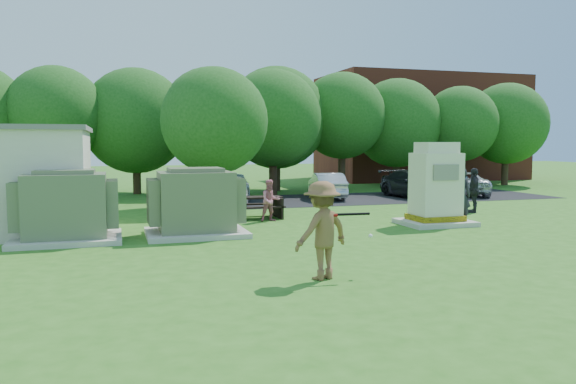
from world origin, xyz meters
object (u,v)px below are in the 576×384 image
object	(u,v)px
batter	(322,230)
person_at_picnic	(270,201)
picnic_table	(256,205)
person_walking_right	(474,190)
transformer_right	(196,204)
generator_cabinet	(436,189)
transformer_left	(66,208)
car_dark	(415,184)
car_silver_a	(327,186)
car_white	(231,188)
person_by_generator	(460,196)
car_silver_b	(462,184)

from	to	relation	value
batter	person_at_picnic	xyz separation A→B (m)	(1.25, 8.63, -0.27)
picnic_table	person_walking_right	world-z (taller)	person_walking_right
batter	person_at_picnic	size ratio (longest dim) A/B	1.35
transformer_right	person_at_picnic	xyz separation A→B (m)	(2.98, 2.26, -0.21)
transformer_right	generator_cabinet	world-z (taller)	generator_cabinet
transformer_left	car_dark	size ratio (longest dim) A/B	0.62
car_silver_a	car_dark	bearing A→B (deg)	177.25
generator_cabinet	person_walking_right	distance (m)	4.19
picnic_table	car_dark	distance (m)	11.00
picnic_table	person_at_picnic	size ratio (longest dim) A/B	1.26
transformer_right	generator_cabinet	bearing A→B (deg)	-1.56
transformer_left	person_walking_right	xyz separation A→B (m)	(15.25, 2.29, -0.06)
generator_cabinet	person_at_picnic	bearing A→B (deg)	154.61
car_silver_a	car_white	bearing A→B (deg)	18.48
person_by_generator	transformer_right	bearing A→B (deg)	20.28
picnic_table	person_by_generator	bearing A→B (deg)	-30.04
person_at_picnic	car_silver_a	distance (m)	8.79
generator_cabinet	batter	xyz separation A→B (m)	(-6.49, -6.15, -0.23)
transformer_left	picnic_table	distance (m)	7.21
car_silver_b	batter	bearing A→B (deg)	68.46
generator_cabinet	car_silver_a	xyz separation A→B (m)	(-0.26, 9.73, -0.59)
person_walking_right	car_dark	xyz separation A→B (m)	(0.87, 6.15, -0.21)
person_by_generator	car_silver_a	world-z (taller)	person_by_generator
transformer_left	picnic_table	xyz separation A→B (m)	(6.41, 3.27, -0.46)
batter	person_at_picnic	distance (m)	8.72
transformer_left	picnic_table	size ratio (longest dim) A/B	1.58
person_at_picnic	person_walking_right	distance (m)	8.56
transformer_right	car_white	world-z (taller)	transformer_right
transformer_left	car_silver_b	world-z (taller)	transformer_left
person_walking_right	car_silver_a	world-z (taller)	person_walking_right
person_at_picnic	car_silver_b	distance (m)	14.37
generator_cabinet	car_dark	distance (m)	9.65
car_dark	transformer_right	bearing A→B (deg)	-148.90
person_at_picnic	car_white	bearing A→B (deg)	87.62
picnic_table	car_dark	xyz separation A→B (m)	(9.71, 5.17, 0.19)
transformer_left	car_silver_b	distance (m)	21.36
transformer_right	car_silver_b	xyz separation A→B (m)	(15.63, 9.09, -0.34)
generator_cabinet	picnic_table	distance (m)	6.56
picnic_table	car_white	xyz separation A→B (m)	(0.13, 5.53, 0.22)
person_at_picnic	car_dark	bearing A→B (deg)	29.62
car_white	batter	bearing A→B (deg)	-78.92
transformer_right	car_white	bearing A→B (deg)	72.10
person_at_picnic	car_silver_a	xyz separation A→B (m)	(4.97, 7.24, -0.10)
person_walking_right	picnic_table	bearing A→B (deg)	-67.43
transformer_left	person_at_picnic	distance (m)	7.06
generator_cabinet	car_dark	xyz separation A→B (m)	(4.20, 8.66, -0.55)
person_at_picnic	car_silver_a	size ratio (longest dim) A/B	0.38
car_white	car_dark	size ratio (longest dim) A/B	0.89
batter	car_dark	size ratio (longest dim) A/B	0.42
person_walking_right	car_dark	world-z (taller)	person_walking_right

